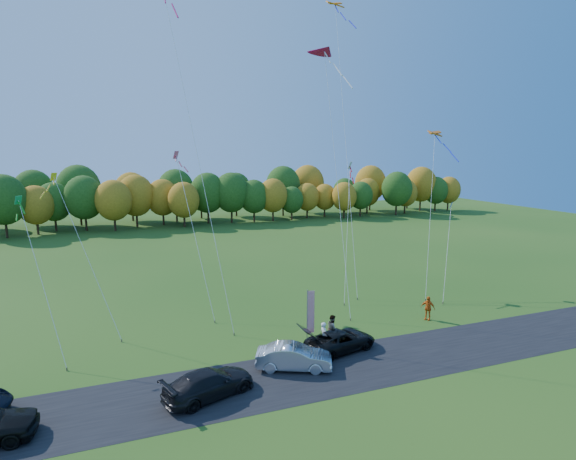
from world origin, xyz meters
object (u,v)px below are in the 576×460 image
object	(u,v)px
person_east	(428,308)
silver_sedan	(294,357)
feather_flag	(310,311)
black_suv	(341,340)

from	to	relation	value
person_east	silver_sedan	bearing A→B (deg)	-110.32
silver_sedan	feather_flag	distance (m)	4.02
silver_sedan	feather_flag	bearing A→B (deg)	-15.02
black_suv	feather_flag	bearing A→B (deg)	34.32
feather_flag	silver_sedan	bearing A→B (deg)	-128.47
black_suv	person_east	size ratio (longest dim) A/B	2.59
silver_sedan	person_east	world-z (taller)	person_east
black_suv	silver_sedan	world-z (taller)	silver_sedan
black_suv	silver_sedan	distance (m)	4.14
black_suv	person_east	distance (m)	9.35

